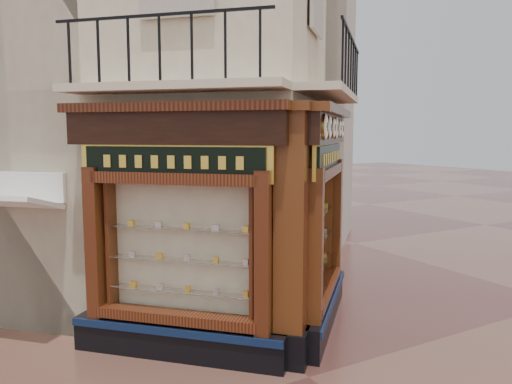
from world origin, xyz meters
TOP-DOWN VIEW (x-y plane):
  - ground at (0.00, 0.00)m, footprint 80.00×80.00m
  - main_building at (0.00, 6.16)m, footprint 11.31×11.31m
  - neighbour_left at (-2.47, 8.63)m, footprint 11.31×11.31m
  - neighbour_right at (2.47, 8.63)m, footprint 11.31×11.31m
  - shopfront_left at (-1.41, 1.57)m, footprint 2.86×2.86m
  - shopfront_right at (1.41, 1.57)m, footprint 2.86×2.86m
  - corner_pilaster at (0.00, 0.50)m, footprint 0.85×0.85m
  - balcony at (0.00, 1.49)m, footprint 5.94×2.97m
  - clock_a at (0.56, 0.46)m, footprint 0.31×0.31m
  - clock_b at (0.92, 0.82)m, footprint 0.30×0.30m
  - clock_c at (1.32, 1.21)m, footprint 0.28×0.28m
  - clock_d at (1.62, 1.52)m, footprint 0.31×0.31m
  - clock_e at (2.02, 1.92)m, footprint 0.27×0.27m
  - clock_f at (2.34, 2.24)m, footprint 0.29×0.29m
  - awning at (-3.62, 3.41)m, footprint 1.73×1.73m
  - signboard_left at (-1.46, 1.51)m, footprint 2.24×2.24m
  - signboard_right at (1.46, 1.51)m, footprint 2.24×2.24m

SIDE VIEW (x-z plane):
  - ground at x=0.00m, z-range 0.00..0.00m
  - awning at x=-3.62m, z-range -0.16..0.16m
  - corner_pilaster at x=0.00m, z-range -0.04..3.94m
  - shopfront_left at x=-1.41m, z-range -0.01..3.97m
  - shopfront_right at x=1.41m, z-range -0.01..3.97m
  - signboard_right at x=1.46m, z-range 2.80..3.40m
  - signboard_left at x=-1.46m, z-range 2.80..3.40m
  - clock_b at x=0.92m, z-range 3.43..3.81m
  - clock_f at x=2.34m, z-range 3.44..3.80m
  - clock_c at x=1.32m, z-range 3.45..3.79m
  - clock_a at x=0.56m, z-range 3.42..3.82m
  - clock_d at x=1.62m, z-range 3.43..3.81m
  - clock_e at x=2.02m, z-range 3.45..3.79m
  - balcony at x=0.00m, z-range 3.70..4.73m
  - neighbour_left at x=-2.47m, z-range 0.00..11.00m
  - neighbour_right at x=2.47m, z-range 0.00..11.00m
  - main_building at x=0.00m, z-range 0.00..12.00m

